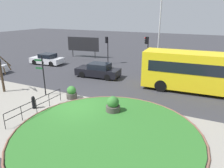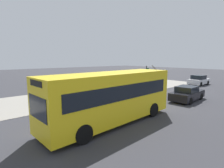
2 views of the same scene
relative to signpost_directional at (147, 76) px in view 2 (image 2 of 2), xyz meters
The scene contains 13 objects.
ground 4.31m from the signpost_directional, 13.44° to the right, with size 120.00×120.00×0.00m, color #333338.
sidewalk_paving 5.13m from the signpost_directional, 37.90° to the right, with size 32.00×7.93×0.02m, color gray.
grass_island 7.96m from the signpost_directional, 22.56° to the right, with size 10.11×10.11×0.10m, color #2D6B28.
grass_kerb_ring 7.96m from the signpost_directional, 22.56° to the right, with size 10.42×10.42×0.11m, color brown.
signpost_directional is the anchor object (origin of this frame).
bollard_foreground 2.95m from the signpost_directional, 63.51° to the right, with size 0.24×0.24×0.91m.
railing_grass_edge 3.56m from the signpost_directional, 56.17° to the right, with size 0.21×4.69×0.97m.
bus_yellow 12.73m from the signpost_directional, 28.48° to the left, with size 9.51×2.93×3.27m.
car_far_lane 10.51m from the signpost_directional, 167.05° to the left, with size 4.03×2.02×1.55m.
car_trailing 6.53m from the signpost_directional, 76.84° to the left, with size 4.61×2.19×1.45m.
planter_near_signpost 6.49m from the signpost_directional, ahead, with size 0.94×0.94×1.13m.
planter_kerbside 2.83m from the signpost_directional, ahead, with size 0.81×0.81×1.00m.
street_tree_bare 3.60m from the signpost_directional, 165.32° to the right, with size 1.09×1.43×3.20m.
Camera 2 is at (14.59, 15.35, 4.15)m, focal length 28.26 mm.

